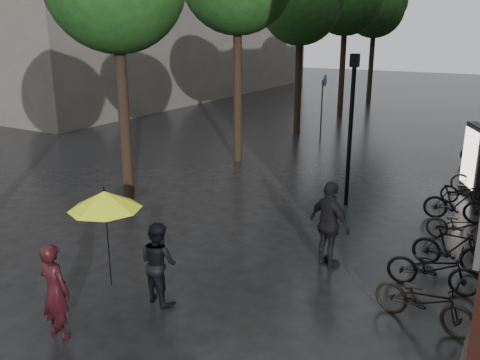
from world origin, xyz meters
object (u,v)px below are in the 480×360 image
Objects in this scene: person_burgundy at (55,291)px; person_black at (159,262)px; pedestrian_walking at (330,224)px; lamp_post at (351,116)px; parked_bicycles at (470,194)px; ad_lightbox at (475,160)px.

person_burgundy reaches higher than person_black.
person_black is 0.83× the size of pedestrian_walking.
lamp_post is (-0.94, 4.00, 1.66)m from pedestrian_walking.
parked_bicycles is 7.08× the size of ad_lightbox.
lamp_post is (1.28, 7.00, 1.82)m from person_black.
person_burgundy is at bearing -117.08° from parked_bicycles.
ad_lightbox reaches higher than person_burgundy.
person_black is at bearing 78.85° from pedestrian_walking.
pedestrian_walking is 0.88× the size of ad_lightbox.
pedestrian_walking is at bearing -112.31° from parked_bicycles.
pedestrian_walking is at bearing -119.84° from person_burgundy.
person_burgundy is 0.77× the size of ad_lightbox.
lamp_post reaches higher than pedestrian_walking.
ad_lightbox is at bearing -99.89° from person_black.
ad_lightbox reaches higher than pedestrian_walking.
ad_lightbox is at bearing 44.95° from lamp_post.
parked_bicycles is (4.42, 8.38, -0.32)m from person_black.
person_black is 3.73m from pedestrian_walking.
pedestrian_walking is at bearing -130.57° from ad_lightbox.
person_burgundy is at bearing 79.96° from person_black.
person_burgundy is 1.06× the size of person_black.
pedestrian_walking is 7.32m from ad_lightbox.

